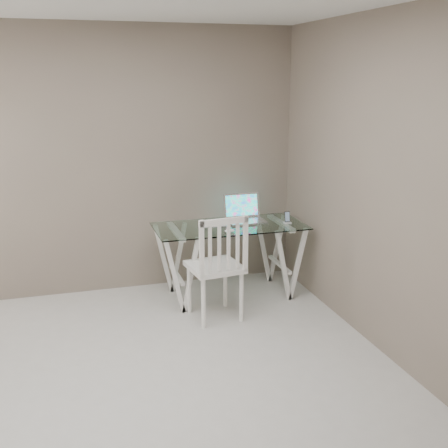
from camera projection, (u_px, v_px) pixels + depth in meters
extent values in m
plane|color=#BBB9B3|center=(143.00, 403.00, 3.89)|extent=(4.50, 4.50, 0.00)
cube|color=#75685C|center=(104.00, 163.00, 5.63)|extent=(4.00, 0.02, 2.70)
cube|color=#75685C|center=(255.00, 415.00, 1.46)|extent=(4.00, 0.02, 2.70)
cube|color=#75685C|center=(409.00, 196.00, 4.10)|extent=(0.02, 4.50, 2.70)
cube|color=silver|center=(230.00, 226.00, 5.61)|extent=(1.50, 0.70, 0.01)
cube|color=silver|center=(177.00, 267.00, 5.55)|extent=(0.24, 0.62, 0.72)
cube|color=silver|center=(280.00, 257.00, 5.86)|extent=(0.24, 0.62, 0.72)
cube|color=white|center=(215.00, 267.00, 5.16)|extent=(0.51, 0.51, 0.04)
cylinder|color=white|center=(203.00, 303.00, 4.99)|extent=(0.04, 0.04, 0.47)
cylinder|color=white|center=(241.00, 297.00, 5.13)|extent=(0.04, 0.04, 0.47)
cylinder|color=white|center=(189.00, 289.00, 5.32)|extent=(0.04, 0.04, 0.47)
cylinder|color=white|center=(225.00, 284.00, 5.46)|extent=(0.04, 0.04, 0.47)
cube|color=white|center=(224.00, 246.00, 4.90)|extent=(0.46, 0.09, 0.52)
cube|color=silver|center=(246.00, 221.00, 5.74)|extent=(0.38, 0.26, 0.02)
cube|color=#19D899|center=(242.00, 205.00, 5.85)|extent=(0.38, 0.06, 0.25)
cube|color=silver|center=(212.00, 226.00, 5.58)|extent=(0.28, 0.12, 0.01)
ellipsoid|color=white|center=(230.00, 231.00, 5.36)|extent=(0.10, 0.06, 0.03)
cube|color=white|center=(287.00, 223.00, 5.69)|extent=(0.07, 0.07, 0.01)
cube|color=black|center=(287.00, 217.00, 5.68)|extent=(0.05, 0.03, 0.11)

